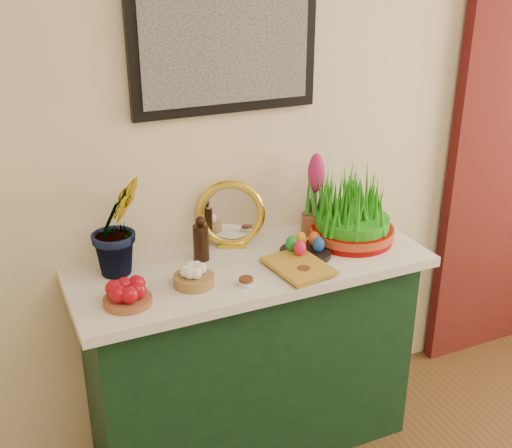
# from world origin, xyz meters

# --- Properties ---
(sideboard) EXTENTS (1.30, 0.45, 0.85)m
(sideboard) POSITION_xyz_m (-0.32, 2.00, 0.42)
(sideboard) COLOR #12321B
(sideboard) RESTS_ON ground
(tablecloth) EXTENTS (1.40, 0.55, 0.04)m
(tablecloth) POSITION_xyz_m (-0.32, 2.00, 0.87)
(tablecloth) COLOR silver
(tablecloth) RESTS_ON sideboard
(hyacinth_green) EXTENTS (0.30, 0.28, 0.50)m
(hyacinth_green) POSITION_xyz_m (-0.80, 2.13, 1.14)
(hyacinth_green) COLOR #307A23
(hyacinth_green) RESTS_ON tablecloth
(apple_bowl) EXTENTS (0.18, 0.18, 0.08)m
(apple_bowl) POSITION_xyz_m (-0.83, 1.89, 0.93)
(apple_bowl) COLOR brown
(apple_bowl) RESTS_ON tablecloth
(garlic_basket) EXTENTS (0.17, 0.17, 0.08)m
(garlic_basket) POSITION_xyz_m (-0.58, 1.92, 0.92)
(garlic_basket) COLOR olive
(garlic_basket) RESTS_ON tablecloth
(vinegar_cruet) EXTENTS (0.06, 0.06, 0.18)m
(vinegar_cruet) POSITION_xyz_m (-0.49, 2.10, 0.97)
(vinegar_cruet) COLOR black
(vinegar_cruet) RESTS_ON tablecloth
(mirror) EXTENTS (0.28, 0.17, 0.28)m
(mirror) POSITION_xyz_m (-0.33, 2.18, 1.03)
(mirror) COLOR gold
(mirror) RESTS_ON tablecloth
(book) EXTENTS (0.20, 0.27, 0.03)m
(book) POSITION_xyz_m (-0.28, 1.86, 0.91)
(book) COLOR #B58624
(book) RESTS_ON tablecloth
(spice_dish_left) EXTENTS (0.07, 0.07, 0.03)m
(spice_dish_left) POSITION_xyz_m (-0.41, 1.84, 0.90)
(spice_dish_left) COLOR silver
(spice_dish_left) RESTS_ON tablecloth
(spice_dish_right) EXTENTS (0.06, 0.06, 0.03)m
(spice_dish_right) POSITION_xyz_m (-0.18, 1.83, 0.90)
(spice_dish_right) COLOR silver
(spice_dish_right) RESTS_ON tablecloth
(egg_plate) EXTENTS (0.26, 0.26, 0.08)m
(egg_plate) POSITION_xyz_m (-0.10, 1.97, 0.92)
(egg_plate) COLOR black
(egg_plate) RESTS_ON tablecloth
(hyacinth_pink) EXTENTS (0.11, 0.11, 0.35)m
(hyacinth_pink) POSITION_xyz_m (0.04, 2.14, 1.05)
(hyacinth_pink) COLOR brown
(hyacinth_pink) RESTS_ON tablecloth
(wheatgrass_sabzeh) EXTENTS (0.35, 0.35, 0.29)m
(wheatgrass_sabzeh) POSITION_xyz_m (0.14, 2.01, 1.02)
(wheatgrass_sabzeh) COLOR #870303
(wheatgrass_sabzeh) RESTS_ON tablecloth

